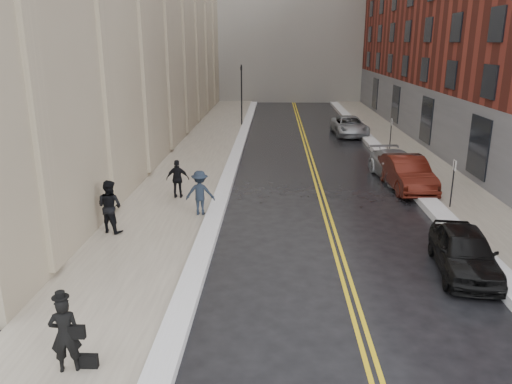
# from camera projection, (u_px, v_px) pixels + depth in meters

# --- Properties ---
(ground) EXTENTS (160.00, 160.00, 0.00)m
(ground) POSITION_uv_depth(u_px,v_px,m) (265.00, 296.00, 14.36)
(ground) COLOR black
(ground) RESTS_ON ground
(sidewalk_left) EXTENTS (4.00, 64.00, 0.15)m
(sidewalk_left) POSITION_uv_depth(u_px,v_px,m) (195.00, 163.00, 29.80)
(sidewalk_left) COLOR gray
(sidewalk_left) RESTS_ON ground
(sidewalk_right) EXTENTS (3.00, 64.00, 0.15)m
(sidewalk_right) POSITION_uv_depth(u_px,v_px,m) (423.00, 165.00, 29.32)
(sidewalk_right) COLOR gray
(sidewalk_right) RESTS_ON ground
(lane_stripe_a) EXTENTS (0.12, 64.00, 0.01)m
(lane_stripe_a) POSITION_uv_depth(u_px,v_px,m) (310.00, 165.00, 29.58)
(lane_stripe_a) COLOR gold
(lane_stripe_a) RESTS_ON ground
(lane_stripe_b) EXTENTS (0.12, 64.00, 0.01)m
(lane_stripe_b) POSITION_uv_depth(u_px,v_px,m) (314.00, 165.00, 29.57)
(lane_stripe_b) COLOR gold
(lane_stripe_b) RESTS_ON ground
(snow_ridge_left) EXTENTS (0.70, 60.80, 0.26)m
(snow_ridge_left) POSITION_uv_depth(u_px,v_px,m) (233.00, 163.00, 29.70)
(snow_ridge_left) COLOR silver
(snow_ridge_left) RESTS_ON ground
(snow_ridge_right) EXTENTS (0.85, 60.80, 0.30)m
(snow_ridge_right) POSITION_uv_depth(u_px,v_px,m) (391.00, 164.00, 29.36)
(snow_ridge_right) COLOR silver
(snow_ridge_right) RESTS_ON ground
(traffic_signal) EXTENTS (0.18, 0.15, 5.20)m
(traffic_signal) POSITION_uv_depth(u_px,v_px,m) (242.00, 90.00, 42.26)
(traffic_signal) COLOR black
(traffic_signal) RESTS_ON ground
(parking_sign_near) EXTENTS (0.06, 0.35, 2.23)m
(parking_sign_near) POSITION_uv_depth(u_px,v_px,m) (453.00, 180.00, 21.33)
(parking_sign_near) COLOR black
(parking_sign_near) RESTS_ON ground
(parking_sign_far) EXTENTS (0.06, 0.35, 2.23)m
(parking_sign_far) POSITION_uv_depth(u_px,v_px,m) (391.00, 132.00, 32.81)
(parking_sign_far) COLOR black
(parking_sign_far) RESTS_ON ground
(car_black) EXTENTS (2.21, 4.41, 1.44)m
(car_black) POSITION_uv_depth(u_px,v_px,m) (464.00, 251.00, 15.65)
(car_black) COLOR black
(car_black) RESTS_ON ground
(car_maroon) EXTENTS (2.00, 5.02, 1.62)m
(car_maroon) POSITION_uv_depth(u_px,v_px,m) (407.00, 173.00, 24.62)
(car_maroon) COLOR #46140C
(car_maroon) RESTS_ON ground
(car_silver_near) EXTENTS (2.59, 5.15, 1.43)m
(car_silver_near) POSITION_uv_depth(u_px,v_px,m) (397.00, 166.00, 26.40)
(car_silver_near) COLOR #A7AAAF
(car_silver_near) RESTS_ON ground
(car_silver_far) EXTENTS (2.66, 5.36, 1.46)m
(car_silver_far) POSITION_uv_depth(u_px,v_px,m) (349.00, 126.00, 38.94)
(car_silver_far) COLOR #A0A4A8
(car_silver_far) RESTS_ON ground
(pedestrian_main) EXTENTS (0.73, 0.57, 1.77)m
(pedestrian_main) POSITION_uv_depth(u_px,v_px,m) (65.00, 334.00, 10.65)
(pedestrian_main) COLOR black
(pedestrian_main) RESTS_ON sidewalk_left
(pedestrian_a) EXTENTS (1.19, 1.07, 2.01)m
(pedestrian_a) POSITION_uv_depth(u_px,v_px,m) (110.00, 206.00, 18.56)
(pedestrian_a) COLOR black
(pedestrian_a) RESTS_ON sidewalk_left
(pedestrian_b) EXTENTS (1.21, 0.71, 1.86)m
(pedestrian_b) POSITION_uv_depth(u_px,v_px,m) (200.00, 193.00, 20.49)
(pedestrian_b) COLOR #19212D
(pedestrian_b) RESTS_ON sidewalk_left
(pedestrian_c) EXTENTS (1.06, 0.49, 1.76)m
(pedestrian_c) POSITION_uv_depth(u_px,v_px,m) (178.00, 179.00, 22.73)
(pedestrian_c) COLOR black
(pedestrian_c) RESTS_ON sidewalk_left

